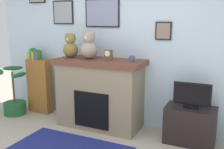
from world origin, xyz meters
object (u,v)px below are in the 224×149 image
object	(u,v)px
teddy_bear_grey	(71,47)
tv_stand	(190,125)
fireplace	(100,93)
candle_jar	(132,59)
potted_plant	(14,101)
teddy_bear_tan	(89,46)
mantel_clock	(108,55)
bookshelf	(39,84)
television	(192,96)

from	to	relation	value
teddy_bear_grey	tv_stand	bearing A→B (deg)	0.49
fireplace	candle_jar	distance (m)	0.80
potted_plant	teddy_bear_tan	bearing A→B (deg)	6.27
tv_stand	mantel_clock	xyz separation A→B (m)	(-1.26, -0.02, 0.92)
mantel_clock	bookshelf	bearing A→B (deg)	175.47
candle_jar	tv_stand	bearing A→B (deg)	1.06
potted_plant	television	xyz separation A→B (m)	(3.10, 0.18, 0.43)
tv_stand	teddy_bear_grey	bearing A→B (deg)	-179.51
candle_jar	mantel_clock	size ratio (longest dim) A/B	0.57
candle_jar	teddy_bear_tan	world-z (taller)	teddy_bear_tan
teddy_bear_tan	teddy_bear_grey	bearing A→B (deg)	179.99
potted_plant	mantel_clock	bearing A→B (deg)	5.09
tv_stand	potted_plant	bearing A→B (deg)	-176.65
bookshelf	mantel_clock	bearing A→B (deg)	-4.53
bookshelf	television	xyz separation A→B (m)	(2.74, -0.10, 0.15)
teddy_bear_tan	tv_stand	bearing A→B (deg)	0.60
tv_stand	candle_jar	world-z (taller)	candle_jar
bookshelf	tv_stand	world-z (taller)	bookshelf
candle_jar	teddy_bear_grey	distance (m)	1.07
bookshelf	tv_stand	xyz separation A→B (m)	(2.74, -0.10, -0.27)
teddy_bear_grey	candle_jar	bearing A→B (deg)	0.03
bookshelf	teddy_bear_tan	world-z (taller)	teddy_bear_tan
candle_jar	teddy_bear_grey	xyz separation A→B (m)	(-1.06, -0.00, 0.13)
teddy_bear_grey	television	bearing A→B (deg)	0.45
fireplace	bookshelf	distance (m)	1.33
tv_stand	candle_jar	size ratio (longest dim) A/B	7.47
candle_jar	teddy_bear_tan	distance (m)	0.74
television	teddy_bear_tan	bearing A→B (deg)	-179.45
candle_jar	mantel_clock	xyz separation A→B (m)	(-0.38, -0.00, 0.03)
teddy_bear_tan	mantel_clock	bearing A→B (deg)	-0.14
potted_plant	fireplace	bearing A→B (deg)	6.21
tv_stand	fireplace	bearing A→B (deg)	179.94
bookshelf	television	bearing A→B (deg)	-2.12
potted_plant	television	distance (m)	3.13
potted_plant	mantel_clock	xyz separation A→B (m)	(1.84, 0.16, 0.93)
potted_plant	tv_stand	bearing A→B (deg)	3.35
fireplace	teddy_bear_grey	distance (m)	0.89
candle_jar	teddy_bear_tan	bearing A→B (deg)	-179.96
fireplace	tv_stand	world-z (taller)	fireplace
tv_stand	teddy_bear_tan	world-z (taller)	teddy_bear_tan
fireplace	teddy_bear_tan	bearing A→B (deg)	-174.23
fireplace	tv_stand	size ratio (longest dim) A/B	2.07
potted_plant	teddy_bear_tan	world-z (taller)	teddy_bear_tan
tv_stand	television	distance (m)	0.42
bookshelf	teddy_bear_grey	size ratio (longest dim) A/B	3.05
television	mantel_clock	bearing A→B (deg)	-179.26
potted_plant	tv_stand	xyz separation A→B (m)	(3.10, 0.18, 0.01)
bookshelf	candle_jar	distance (m)	1.97
bookshelf	teddy_bear_grey	xyz separation A→B (m)	(0.80, -0.12, 0.74)
potted_plant	teddy_bear_grey	xyz separation A→B (m)	(1.16, 0.16, 1.02)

